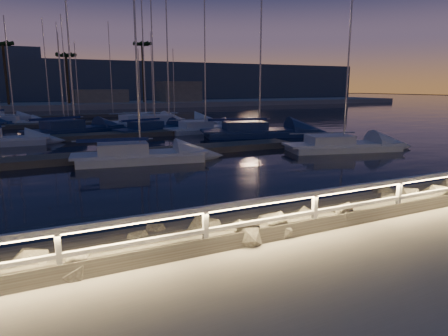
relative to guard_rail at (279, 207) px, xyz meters
The scene contains 18 objects.
ground 0.78m from the guard_rail, ahead, with size 400.00×400.00×0.00m, color gray.
harbor_water 31.27m from the guard_rail, 89.87° to the left, with size 400.00×440.00×0.60m.
guard_rail is the anchor object (origin of this frame).
riprap 3.68m from the guard_rail, 24.96° to the left, with size 36.44×2.35×1.14m.
floating_docks 32.52m from the guard_rail, 89.88° to the left, with size 22.00×36.00×0.40m.
far_shore 74.05m from the guard_rail, 90.04° to the left, with size 160.00×14.00×5.20m.
palm_left 73.04m from the guard_rail, 96.29° to the left, with size 3.00×3.00×11.20m.
palm_center 73.47m from the guard_rail, 88.38° to the left, with size 3.00×3.00×9.70m.
palm_right 74.48m from the guard_rail, 77.42° to the left, with size 3.00×3.00×12.20m.
sailboat_b 14.32m from the guard_rail, 89.65° to the left, with size 7.67×3.34×12.65m.
sailboat_c 27.71m from the guard_rail, 70.51° to the left, with size 7.79×3.07×12.88m.
sailboat_d 18.09m from the guard_rail, 43.26° to the left, with size 8.14×4.13×13.27m.
sailboat_f 29.57m from the guard_rail, 93.45° to the left, with size 8.92×5.78×14.85m.
sailboat_g 28.21m from the guard_rail, 79.86° to the left, with size 7.92×4.60×13.01m.
sailboat_h 24.57m from the guard_rail, 60.60° to the left, with size 10.11×5.20×16.47m.
sailboat_k 35.27m from the guard_rail, 80.21° to the left, with size 9.11×4.90×14.91m.
sailboat_l 33.20m from the guard_rail, 76.55° to the left, with size 10.01×6.38×16.50m.
sailboat_n 41.56m from the guard_rail, 99.29° to the left, with size 6.92×3.32×11.37m.
Camera 1 is at (-5.30, -7.64, 3.63)m, focal length 32.00 mm.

